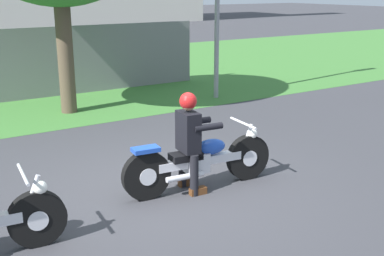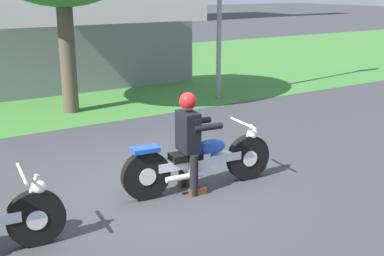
# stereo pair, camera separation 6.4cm
# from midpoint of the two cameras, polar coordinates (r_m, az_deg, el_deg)

# --- Properties ---
(ground) EXTENTS (120.00, 120.00, 0.00)m
(ground) POSITION_cam_midpoint_polar(r_m,az_deg,el_deg) (7.09, -3.27, -7.01)
(ground) COLOR #38383D
(grass_verge) EXTENTS (60.00, 12.00, 0.01)m
(grass_verge) POSITION_cam_midpoint_polar(r_m,az_deg,el_deg) (15.98, -20.50, 5.10)
(grass_verge) COLOR #3D7533
(grass_verge) RESTS_ON ground
(motorcycle_lead) EXTENTS (2.30, 0.66, 0.90)m
(motorcycle_lead) POSITION_cam_midpoint_polar(r_m,az_deg,el_deg) (6.93, 1.21, -3.91)
(motorcycle_lead) COLOR black
(motorcycle_lead) RESTS_ON ground
(rider_lead) EXTENTS (0.58, 0.50, 1.42)m
(rider_lead) POSITION_cam_midpoint_polar(r_m,az_deg,el_deg) (6.73, -0.05, -0.73)
(rider_lead) COLOR black
(rider_lead) RESTS_ON ground
(fence_segment) EXTENTS (7.00, 0.06, 1.80)m
(fence_segment) POSITION_cam_midpoint_polar(r_m,az_deg,el_deg) (13.52, -12.67, 7.74)
(fence_segment) COLOR slate
(fence_segment) RESTS_ON ground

